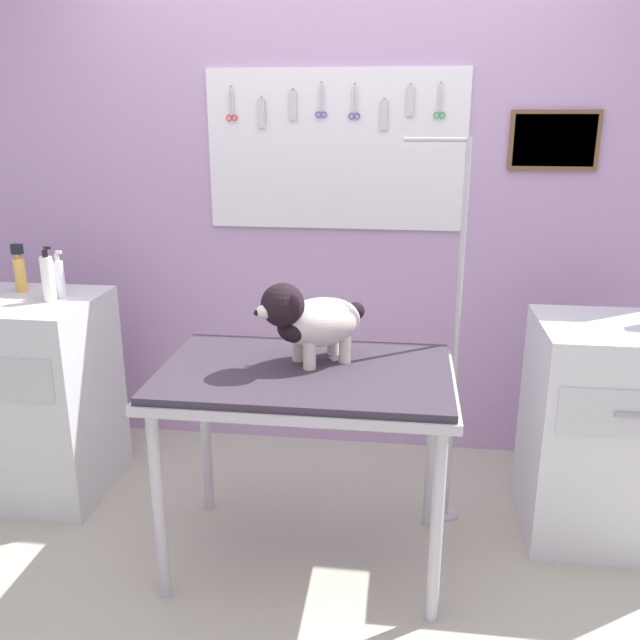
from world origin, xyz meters
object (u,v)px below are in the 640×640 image
spray_bottle_short (48,278)px  dog (310,320)px  grooming_table (306,388)px  counter_left (17,396)px  cabinet_right (615,432)px  grooming_arm (453,355)px

spray_bottle_short → dog: bearing=-14.3°
grooming_table → spray_bottle_short: 1.25m
counter_left → cabinet_right: size_ratio=1.01×
grooming_arm → counter_left: (-1.95, 0.00, -0.29)m
counter_left → cabinet_right: (2.61, -0.02, -0.00)m
grooming_table → cabinet_right: 1.29m
grooming_arm → counter_left: bearing=180.0°
counter_left → spray_bottle_short: size_ratio=3.86×
dog → grooming_arm: bearing=29.3°
grooming_arm → cabinet_right: grooming_arm is taller
grooming_table → cabinet_right: cabinet_right is taller
grooming_table → cabinet_right: bearing=15.8°
dog → counter_left: (-1.40, 0.31, -0.51)m
cabinet_right → dog: bearing=-166.7°
grooming_table → cabinet_right: size_ratio=1.19×
cabinet_right → spray_bottle_short: (-2.38, 0.01, 0.57)m
dog → counter_left: 1.52m
counter_left → spray_bottle_short: bearing=-2.2°
grooming_table → counter_left: 1.46m
counter_left → spray_bottle_short: (0.23, -0.01, 0.56)m
grooming_arm → cabinet_right: bearing=-1.8°
grooming_table → dog: (0.01, 0.06, 0.25)m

